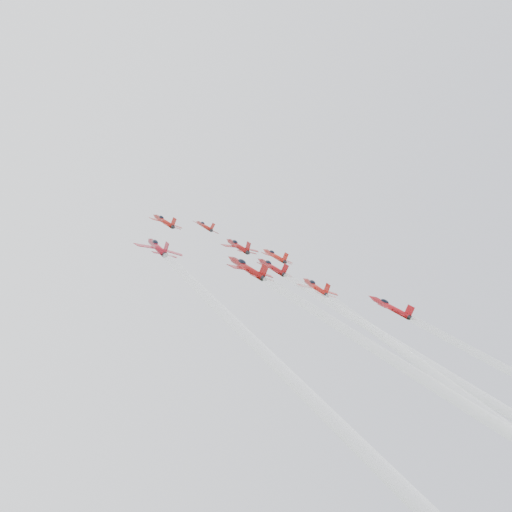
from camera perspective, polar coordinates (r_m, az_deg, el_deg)
jet_lead at (r=153.55m, az=-5.17°, el=3.02°), size 8.34×10.14×8.07m
jet_row2_left at (r=134.34m, az=-9.18°, el=3.47°), size 8.72×10.61×8.44m
jet_row2_center at (r=136.37m, az=-1.83°, el=1.02°), size 9.92×12.06×9.60m
jet_row2_right at (r=143.70m, az=1.89°, el=0.03°), size 9.23×11.22×8.93m
jet_center at (r=87.72m, az=15.20°, el=-9.56°), size 9.18×79.29×62.93m
jet_rear_farleft at (r=60.52m, az=1.45°, el=-9.50°), size 8.63×74.56×59.18m
jet_rear_left at (r=69.90m, az=17.21°, el=-13.31°), size 10.40×89.81×71.28m
jet_rear_right at (r=85.38m, az=22.28°, el=-12.64°), size 9.28×80.18×63.64m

